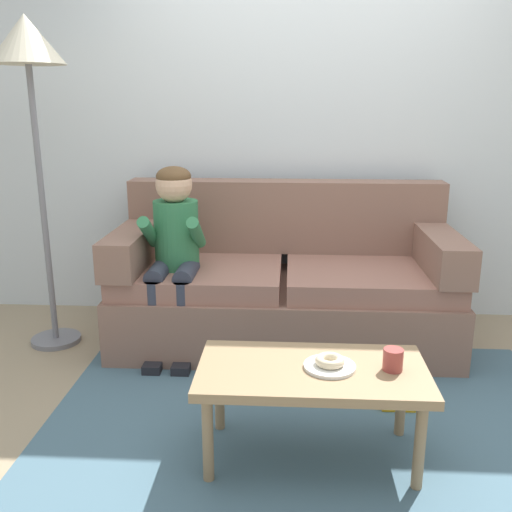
{
  "coord_description": "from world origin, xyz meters",
  "views": [
    {
      "loc": [
        -0.11,
        -2.48,
        1.46
      ],
      "look_at": [
        -0.29,
        0.45,
        0.65
      ],
      "focal_mm": 39.64,
      "sensor_mm": 36.0,
      "label": 1
    }
  ],
  "objects_px": {
    "toy_controller": "(397,405)",
    "mug": "(393,360)",
    "person_child": "(174,242)",
    "couch": "(284,286)",
    "donut": "(330,361)",
    "coffee_table": "(312,378)",
    "floor_lamp": "(29,66)"
  },
  "relations": [
    {
      "from": "toy_controller",
      "to": "mug",
      "type": "bearing_deg",
      "value": -102.58
    },
    {
      "from": "person_child",
      "to": "couch",
      "type": "bearing_deg",
      "value": 18.25
    },
    {
      "from": "couch",
      "to": "donut",
      "type": "distance_m",
      "value": 1.26
    },
    {
      "from": "mug",
      "to": "coffee_table",
      "type": "bearing_deg",
      "value": 179.52
    },
    {
      "from": "mug",
      "to": "floor_lamp",
      "type": "relative_size",
      "value": 0.05
    },
    {
      "from": "donut",
      "to": "floor_lamp",
      "type": "height_order",
      "value": "floor_lamp"
    },
    {
      "from": "couch",
      "to": "person_child",
      "type": "distance_m",
      "value": 0.74
    },
    {
      "from": "coffee_table",
      "to": "donut",
      "type": "height_order",
      "value": "donut"
    },
    {
      "from": "coffee_table",
      "to": "mug",
      "type": "distance_m",
      "value": 0.33
    },
    {
      "from": "person_child",
      "to": "floor_lamp",
      "type": "relative_size",
      "value": 0.58
    },
    {
      "from": "coffee_table",
      "to": "donut",
      "type": "relative_size",
      "value": 7.75
    },
    {
      "from": "couch",
      "to": "floor_lamp",
      "type": "distance_m",
      "value": 1.93
    },
    {
      "from": "mug",
      "to": "couch",
      "type": "bearing_deg",
      "value": 109.88
    },
    {
      "from": "coffee_table",
      "to": "toy_controller",
      "type": "distance_m",
      "value": 0.69
    },
    {
      "from": "couch",
      "to": "floor_lamp",
      "type": "xyz_separation_m",
      "value": [
        -1.42,
        -0.14,
        1.3
      ]
    },
    {
      "from": "couch",
      "to": "donut",
      "type": "relative_size",
      "value": 16.86
    },
    {
      "from": "floor_lamp",
      "to": "couch",
      "type": "bearing_deg",
      "value": 5.64
    },
    {
      "from": "floor_lamp",
      "to": "donut",
      "type": "bearing_deg",
      "value": -34.19
    },
    {
      "from": "donut",
      "to": "person_child",
      "type": "bearing_deg",
      "value": 128.96
    },
    {
      "from": "person_child",
      "to": "floor_lamp",
      "type": "bearing_deg",
      "value": 174.99
    },
    {
      "from": "couch",
      "to": "person_child",
      "type": "height_order",
      "value": "person_child"
    },
    {
      "from": "donut",
      "to": "floor_lamp",
      "type": "bearing_deg",
      "value": 145.81
    },
    {
      "from": "coffee_table",
      "to": "mug",
      "type": "height_order",
      "value": "mug"
    },
    {
      "from": "coffee_table",
      "to": "person_child",
      "type": "relative_size",
      "value": 0.84
    },
    {
      "from": "coffee_table",
      "to": "toy_controller",
      "type": "relative_size",
      "value": 4.11
    },
    {
      "from": "person_child",
      "to": "mug",
      "type": "distance_m",
      "value": 1.51
    },
    {
      "from": "couch",
      "to": "donut",
      "type": "height_order",
      "value": "couch"
    },
    {
      "from": "mug",
      "to": "floor_lamp",
      "type": "distance_m",
      "value": 2.47
    },
    {
      "from": "person_child",
      "to": "donut",
      "type": "bearing_deg",
      "value": -51.04
    },
    {
      "from": "couch",
      "to": "mug",
      "type": "relative_size",
      "value": 22.49
    },
    {
      "from": "donut",
      "to": "mug",
      "type": "height_order",
      "value": "mug"
    },
    {
      "from": "mug",
      "to": "toy_controller",
      "type": "bearing_deg",
      "value": 73.83
    }
  ]
}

